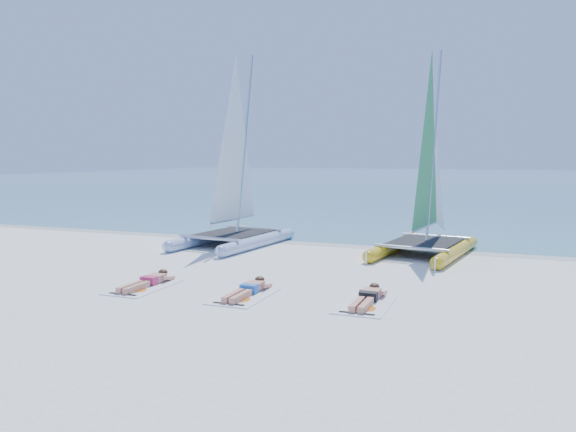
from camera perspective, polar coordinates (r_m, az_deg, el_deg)
name	(u,v)px	position (r m, az deg, el deg)	size (l,w,h in m)	color
ground	(277,275)	(14.32, -1.16, -6.03)	(140.00, 140.00, 0.00)	white
sea	(460,179)	(76.21, 17.03, 3.59)	(140.00, 115.00, 0.01)	#73B9C0
wet_sand_strip	(337,244)	(19.44, 4.97, -2.81)	(140.00, 1.40, 0.01)	silver
catamaran_blue	(234,186)	(19.01, -5.46, 3.07)	(2.89, 5.17, 6.74)	#A7BBDB
catamaran_yellow	(430,187)	(17.93, 14.24, 2.89)	(2.99, 5.26, 6.54)	yellow
towel_a	(143,287)	(13.42, -14.49, -7.01)	(1.00, 1.85, 0.02)	white
sunbather_a	(148,281)	(13.55, -14.03, -6.40)	(0.37, 1.73, 0.26)	tan
towel_b	(245,296)	(12.25, -4.44, -8.10)	(1.00, 1.85, 0.02)	white
sunbather_b	(248,289)	(12.39, -4.06, -7.41)	(0.37, 1.73, 0.26)	tan
towel_c	(366,304)	(11.66, 7.90, -8.87)	(1.00, 1.85, 0.02)	white
sunbather_c	(368,297)	(11.81, 8.12, -8.12)	(0.37, 1.73, 0.26)	tan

